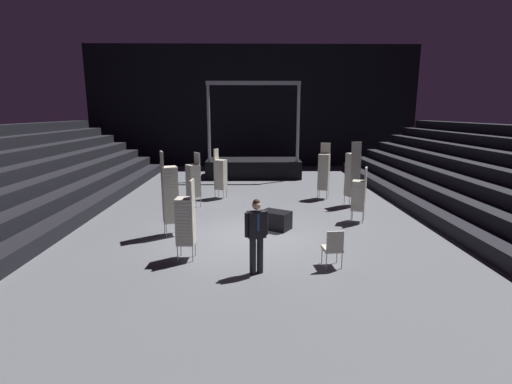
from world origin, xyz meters
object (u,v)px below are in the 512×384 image
at_px(chair_stack_rear_right, 359,195).
at_px(chair_stack_mid_right, 324,171).
at_px(chair_stack_mid_centre, 193,180).
at_px(chair_stack_rear_left, 352,174).
at_px(stage_riser, 253,166).
at_px(chair_stack_front_left, 170,194).
at_px(man_with_tie, 257,232).
at_px(chair_stack_front_right, 186,220).
at_px(chair_stack_mid_left, 220,174).
at_px(equipment_road_case, 276,220).
at_px(loose_chair_near_man, 333,246).

bearing_deg(chair_stack_rear_right, chair_stack_mid_right, 30.16).
distance_m(chair_stack_mid_centre, chair_stack_rear_left, 6.26).
relative_size(stage_riser, chair_stack_rear_left, 2.07).
xyz_separation_m(chair_stack_front_left, chair_stack_mid_right, (5.55, 4.83, -0.08)).
relative_size(stage_riser, chair_stack_front_left, 2.07).
relative_size(man_with_tie, chair_stack_rear_right, 0.94).
distance_m(chair_stack_front_left, chair_stack_front_right, 2.11).
bearing_deg(chair_stack_rear_left, chair_stack_mid_centre, 163.66).
bearing_deg(chair_stack_rear_right, man_with_tie, 161.47).
distance_m(stage_riser, chair_stack_mid_left, 5.78).
relative_size(chair_stack_mid_left, equipment_road_case, 2.37).
relative_size(chair_stack_front_right, chair_stack_rear_left, 0.80).
bearing_deg(loose_chair_near_man, chair_stack_mid_left, 108.04).
bearing_deg(chair_stack_rear_left, chair_stack_front_right, -152.49).
xyz_separation_m(chair_stack_mid_left, loose_chair_near_man, (3.26, -7.56, -0.53)).
bearing_deg(chair_stack_front_left, chair_stack_mid_right, 110.26).
bearing_deg(chair_stack_front_left, man_with_tie, 20.81).
height_order(stage_riser, chair_stack_mid_left, stage_riser).
bearing_deg(chair_stack_mid_right, chair_stack_mid_left, 18.71).
xyz_separation_m(stage_riser, chair_stack_rear_left, (3.85, -7.02, 0.67)).
bearing_deg(loose_chair_near_man, chair_stack_front_right, 165.20).
bearing_deg(chair_stack_rear_left, loose_chair_near_man, -125.32).
height_order(man_with_tie, chair_stack_rear_left, chair_stack_rear_left).
height_order(chair_stack_rear_right, equipment_road_case, chair_stack_rear_right).
height_order(stage_riser, equipment_road_case, stage_riser).
height_order(chair_stack_front_left, loose_chair_near_man, chair_stack_front_left).
bearing_deg(equipment_road_case, chair_stack_mid_left, 115.06).
bearing_deg(chair_stack_mid_centre, chair_stack_mid_left, -68.63).
relative_size(man_with_tie, chair_stack_rear_left, 0.69).
xyz_separation_m(chair_stack_mid_left, chair_stack_rear_right, (4.95, -3.69, -0.13)).
xyz_separation_m(chair_stack_front_left, chair_stack_rear_right, (6.08, 1.32, -0.34)).
height_order(chair_stack_rear_right, loose_chair_near_man, chair_stack_rear_right).
height_order(stage_riser, chair_stack_rear_left, stage_riser).
xyz_separation_m(chair_stack_front_right, chair_stack_mid_centre, (-0.60, 5.46, 0.04)).
height_order(stage_riser, chair_stack_mid_right, stage_riser).
bearing_deg(chair_stack_front_right, chair_stack_rear_right, -55.92).
relative_size(man_with_tie, chair_stack_front_left, 0.69).
bearing_deg(chair_stack_front_left, chair_stack_rear_left, 98.18).
relative_size(chair_stack_front_right, chair_stack_mid_left, 0.96).
xyz_separation_m(man_with_tie, loose_chair_near_man, (1.84, 0.31, -0.47)).
height_order(chair_stack_front_right, chair_stack_rear_left, chair_stack_rear_left).
height_order(stage_riser, chair_stack_front_right, stage_riser).
relative_size(chair_stack_front_left, chair_stack_mid_centre, 1.20).
distance_m(stage_riser, chair_stack_rear_right, 9.90).
distance_m(stage_riser, chair_stack_rear_left, 8.03).
height_order(chair_stack_mid_centre, equipment_road_case, chair_stack_mid_centre).
height_order(equipment_road_case, loose_chair_near_man, loose_chair_near_man).
bearing_deg(chair_stack_front_right, loose_chair_near_man, -97.13).
xyz_separation_m(chair_stack_mid_right, chair_stack_rear_left, (0.89, -1.27, 0.08)).
bearing_deg(loose_chair_near_man, man_with_tie, -175.59).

